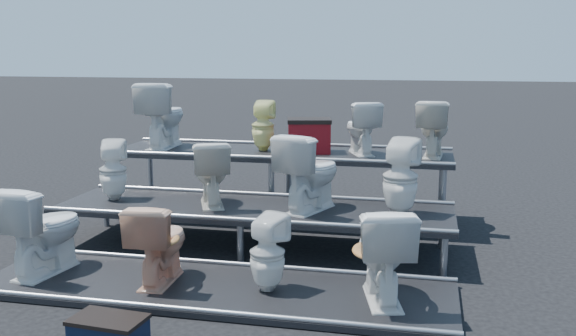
% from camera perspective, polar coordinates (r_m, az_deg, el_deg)
% --- Properties ---
extents(ground, '(80.00, 80.00, 0.00)m').
position_cam_1_polar(ground, '(6.97, -3.10, -7.15)').
color(ground, black).
rests_on(ground, ground).
extents(tier_front, '(4.20, 1.20, 0.06)m').
position_cam_1_polar(tier_front, '(5.78, -6.60, -10.64)').
color(tier_front, black).
rests_on(tier_front, ground).
extents(tier_mid, '(4.20, 1.20, 0.46)m').
position_cam_1_polar(tier_mid, '(6.90, -3.12, -5.33)').
color(tier_mid, black).
rests_on(tier_mid, ground).
extents(tier_back, '(4.20, 1.20, 0.86)m').
position_cam_1_polar(tier_back, '(8.07, -0.66, -1.52)').
color(tier_back, black).
rests_on(tier_back, ground).
extents(toilet_0, '(0.58, 0.88, 0.84)m').
position_cam_1_polar(toilet_0, '(6.36, -20.92, -5.06)').
color(toilet_0, white).
rests_on(toilet_0, tier_front).
extents(toilet_1, '(0.44, 0.74, 0.74)m').
position_cam_1_polar(toilet_1, '(5.83, -11.38, -6.46)').
color(toilet_1, '#E0A481').
rests_on(toilet_1, tier_front).
extents(toilet_2, '(0.39, 0.40, 0.67)m').
position_cam_1_polar(toilet_2, '(5.53, -1.83, -7.56)').
color(toilet_2, white).
rests_on(toilet_2, tier_front).
extents(toilet_3, '(0.62, 0.88, 0.81)m').
position_cam_1_polar(toilet_3, '(5.36, 8.40, -7.46)').
color(toilet_3, white).
rests_on(toilet_3, tier_front).
extents(toilet_4, '(0.38, 0.39, 0.67)m').
position_cam_1_polar(toilet_4, '(7.36, -15.29, -0.18)').
color(toilet_4, white).
rests_on(toilet_4, tier_mid).
extents(toilet_5, '(0.63, 0.79, 0.70)m').
position_cam_1_polar(toilet_5, '(6.90, -6.88, -0.42)').
color(toilet_5, silver).
rests_on(toilet_5, tier_mid).
extents(toilet_6, '(0.71, 0.90, 0.81)m').
position_cam_1_polar(toilet_6, '(6.62, 1.94, -0.34)').
color(toilet_6, white).
rests_on(toilet_6, tier_mid).
extents(toilet_7, '(0.42, 0.43, 0.78)m').
position_cam_1_polar(toilet_7, '(6.52, 9.97, -0.80)').
color(toilet_7, white).
rests_on(toilet_7, tier_mid).
extents(toilet_8, '(0.50, 0.84, 0.84)m').
position_cam_1_polar(toilet_8, '(8.43, -11.08, 4.65)').
color(toilet_8, white).
rests_on(toilet_8, tier_back).
extents(toilet_9, '(0.29, 0.29, 0.63)m').
position_cam_1_polar(toilet_9, '(8.01, -2.23, 3.77)').
color(toilet_9, '#F1F09C').
rests_on(toilet_9, tier_back).
extents(toilet_10, '(0.57, 0.72, 0.64)m').
position_cam_1_polar(toilet_10, '(7.79, 6.53, 3.58)').
color(toilet_10, white).
rests_on(toilet_10, tier_back).
extents(toilet_11, '(0.43, 0.69, 0.67)m').
position_cam_1_polar(toilet_11, '(7.75, 12.79, 3.45)').
color(toilet_11, silver).
rests_on(toilet_11, tier_back).
extents(red_crate, '(0.59, 0.51, 0.37)m').
position_cam_1_polar(red_crate, '(7.91, 1.88, 2.74)').
color(red_crate, maroon).
rests_on(red_crate, tier_back).
extents(step_stool, '(0.53, 0.35, 0.18)m').
position_cam_1_polar(step_stool, '(4.95, -15.65, -13.97)').
color(step_stool, black).
rests_on(step_stool, ground).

